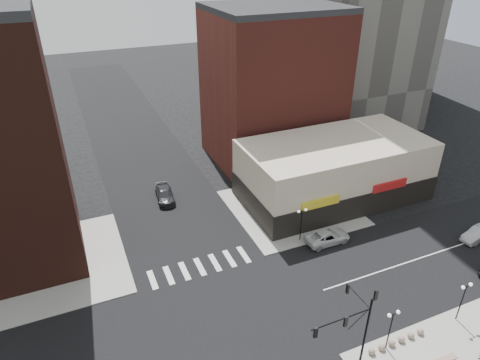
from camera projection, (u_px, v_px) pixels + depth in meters
ground at (230, 321)px, 38.86m from camera, size 240.00×240.00×0.00m
road_ew at (230, 321)px, 38.86m from camera, size 200.00×14.00×0.02m
road_ns at (230, 321)px, 38.85m from camera, size 14.00×200.00×0.02m
sidewalk_nw at (52, 266)px, 45.44m from camera, size 15.00×15.00×0.12m
sidewalk_ne at (291, 207)px, 55.48m from camera, size 15.00×15.00×0.12m
building_ne_midrise at (272, 89)px, 63.76m from camera, size 18.00×15.00×22.00m
building_ne_row at (334, 174)px, 56.56m from camera, size 24.20×12.20×8.00m
traffic_signal at (355, 319)px, 32.67m from camera, size 5.59×3.09×7.77m
street_lamp_se_a at (392, 321)px, 34.65m from camera, size 1.22×0.32×4.16m
street_lamp_se_b at (464, 293)px, 37.42m from camera, size 1.22×0.32×4.16m
street_lamp_ne at (302, 217)px, 47.83m from camera, size 1.22×0.32×4.16m
bollard_row at (397, 341)px, 36.44m from camera, size 5.84×0.59×0.59m
white_suv at (328, 237)px, 48.82m from camera, size 5.31×2.49×1.47m
silver_sedan at (478, 234)px, 49.26m from camera, size 4.69×2.16×1.49m
dark_sedan_north at (165, 195)px, 56.88m from camera, size 2.73×5.56×1.56m
stone_bench at (446, 360)px, 34.88m from camera, size 1.82×0.58×0.42m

